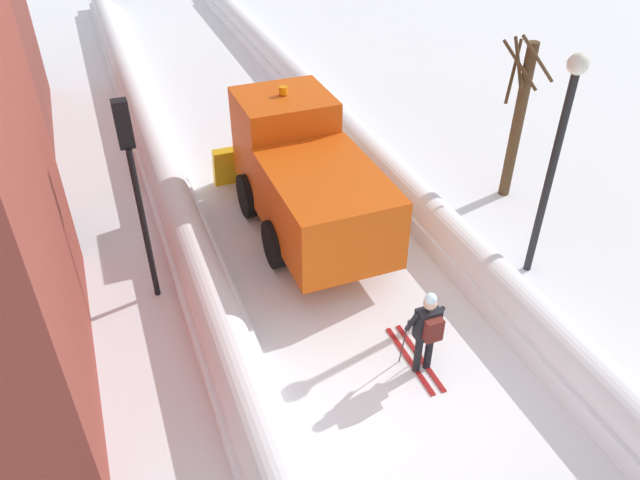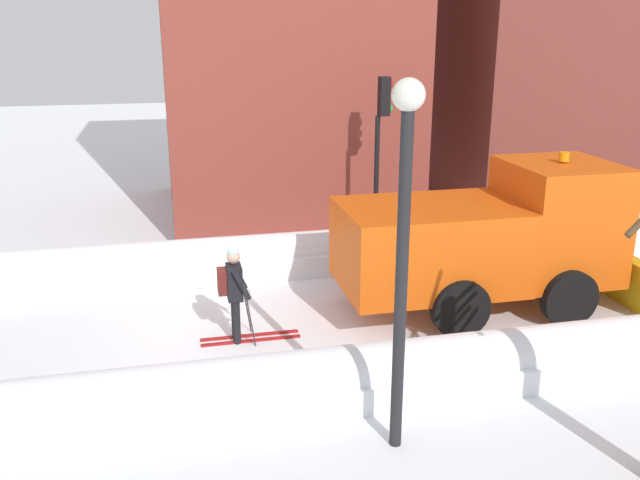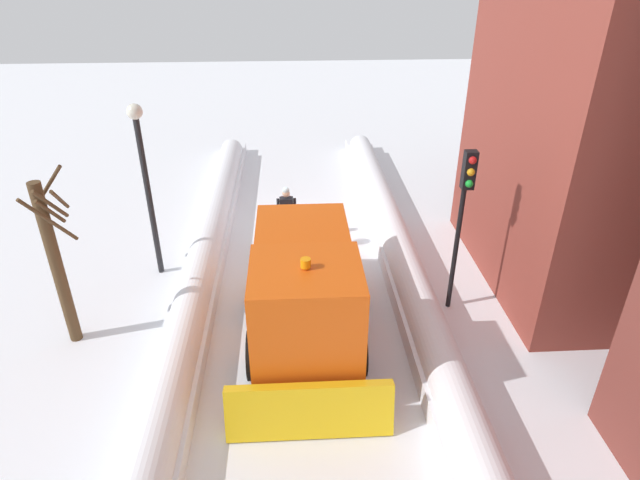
% 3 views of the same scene
% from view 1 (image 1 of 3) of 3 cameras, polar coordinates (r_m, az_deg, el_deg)
% --- Properties ---
extents(ground_plane, '(80.00, 80.00, 0.00)m').
position_cam_1_polar(ground_plane, '(18.64, -6.12, 8.23)').
color(ground_plane, white).
extents(snowbank_left, '(1.10, 36.00, 0.95)m').
position_cam_1_polar(snowbank_left, '(18.04, -14.96, 7.61)').
color(snowbank_left, white).
rests_on(snowbank_left, ground).
extents(snowbank_right, '(1.10, 36.00, 0.90)m').
position_cam_1_polar(snowbank_right, '(19.32, 2.06, 10.59)').
color(snowbank_right, white).
rests_on(snowbank_right, ground).
extents(plow_truck, '(3.20, 5.98, 3.12)m').
position_cam_1_polar(plow_truck, '(14.28, -1.47, 6.08)').
color(plow_truck, '#DB510F').
rests_on(plow_truck, ground).
extents(skier, '(0.62, 1.80, 1.81)m').
position_cam_1_polar(skier, '(10.98, 9.92, -8.20)').
color(skier, black).
rests_on(skier, ground).
extents(traffic_light_pole, '(0.28, 0.42, 4.31)m').
position_cam_1_polar(traffic_light_pole, '(11.94, -17.14, 6.60)').
color(traffic_light_pole, black).
rests_on(traffic_light_pole, ground).
extents(street_lamp, '(0.40, 0.40, 4.89)m').
position_cam_1_polar(street_lamp, '(12.92, 21.33, 8.44)').
color(street_lamp, black).
rests_on(street_lamp, ground).
extents(bare_tree_near, '(1.01, 1.32, 4.34)m').
position_cam_1_polar(bare_tree_near, '(16.14, 17.97, 10.86)').
color(bare_tree_near, '#4B3620').
rests_on(bare_tree_near, ground).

